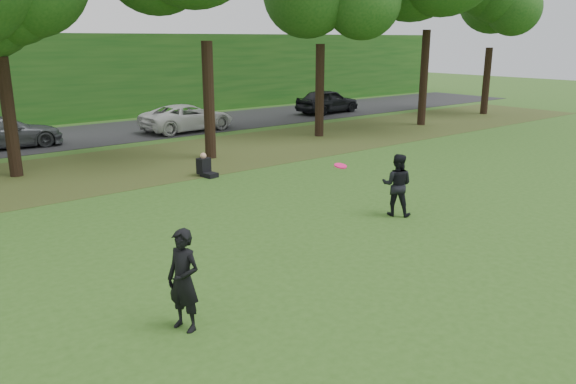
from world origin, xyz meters
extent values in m
plane|color=#2D5119|center=(0.00, 0.00, 0.00)|extent=(120.00, 120.00, 0.00)
cube|color=#423517|center=(0.00, 13.00, 0.01)|extent=(60.00, 7.00, 0.01)
cube|color=black|center=(0.00, 21.00, 0.01)|extent=(70.00, 7.00, 0.02)
cube|color=#184B15|center=(0.00, 27.00, 2.50)|extent=(70.00, 3.00, 5.00)
imported|color=black|center=(-3.64, 0.52, 0.87)|extent=(0.60, 0.74, 1.75)
imported|color=black|center=(3.95, 2.49, 0.86)|extent=(1.00, 1.05, 1.71)
imported|color=#484C51|center=(-2.02, 19.76, 0.72)|extent=(4.92, 2.26, 1.40)
imported|color=silver|center=(6.69, 19.02, 0.71)|extent=(5.11, 2.64, 1.38)
imported|color=black|center=(17.34, 19.78, 0.79)|extent=(4.66, 2.16, 1.55)
cylinder|color=#FF156B|center=(0.42, 1.08, 2.13)|extent=(0.34, 0.34, 0.09)
cube|color=black|center=(2.23, 9.50, 0.08)|extent=(0.49, 0.62, 0.16)
cube|color=black|center=(2.18, 9.77, 0.36)|extent=(0.47, 0.41, 0.56)
sphere|color=tan|center=(2.18, 9.77, 0.72)|extent=(0.22, 0.22, 0.22)
cylinder|color=black|center=(-3.00, 13.90, 2.06)|extent=(0.44, 0.44, 4.12)
cylinder|color=black|center=(4.00, 12.30, 2.31)|extent=(0.44, 0.44, 4.62)
cylinder|color=black|center=(11.00, 13.50, 2.23)|extent=(0.44, 0.44, 4.45)
cylinder|color=black|center=(18.00, 12.70, 2.58)|extent=(0.44, 0.44, 5.17)
cylinder|color=black|center=(25.00, 13.20, 2.08)|extent=(0.44, 0.44, 4.16)
sphere|color=#184B15|center=(25.00, 13.20, 6.93)|extent=(5.60, 5.60, 5.60)
camera|label=1|loc=(-7.62, -7.15, 4.69)|focal=35.00mm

